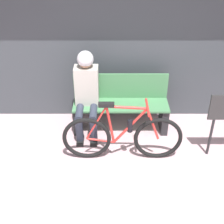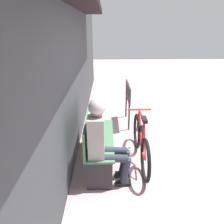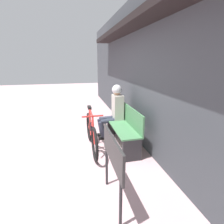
{
  "view_description": "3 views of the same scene",
  "coord_description": "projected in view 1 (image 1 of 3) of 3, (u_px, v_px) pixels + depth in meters",
  "views": [
    {
      "loc": [
        -0.16,
        -2.17,
        2.87
      ],
      "look_at": [
        -0.17,
        1.32,
        0.62
      ],
      "focal_mm": 50.0,
      "sensor_mm": 36.0,
      "label": 1
    },
    {
      "loc": [
        -3.18,
        1.68,
        2.15
      ],
      "look_at": [
        0.21,
        1.59,
        0.81
      ],
      "focal_mm": 35.0,
      "sensor_mm": 36.0,
      "label": 2
    },
    {
      "loc": [
        3.38,
        0.75,
        1.79
      ],
      "look_at": [
        0.14,
        1.53,
        0.83
      ],
      "focal_mm": 28.0,
      "sensor_mm": 36.0,
      "label": 3
    }
  ],
  "objects": [
    {
      "name": "person_seated",
      "position": [
        87.0,
        89.0,
        4.44
      ],
      "size": [
        0.34,
        0.6,
        1.28
      ],
      "color": "#2D3342",
      "rests_on": "ground_plane"
    },
    {
      "name": "storefront_wall",
      "position": [
        124.0,
        13.0,
        4.38
      ],
      "size": [
        12.0,
        0.56,
        3.2
      ],
      "color": "#3D4247",
      "rests_on": "ground_plane"
    },
    {
      "name": "bicycle",
      "position": [
        123.0,
        137.0,
        4.13
      ],
      "size": [
        1.6,
        0.4,
        0.88
      ],
      "color": "black",
      "rests_on": "ground_plane"
    },
    {
      "name": "park_bench_near",
      "position": [
        122.0,
        106.0,
        4.71
      ],
      "size": [
        1.42,
        0.42,
        0.86
      ],
      "color": "#477F51",
      "rests_on": "ground_plane"
    }
  ]
}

